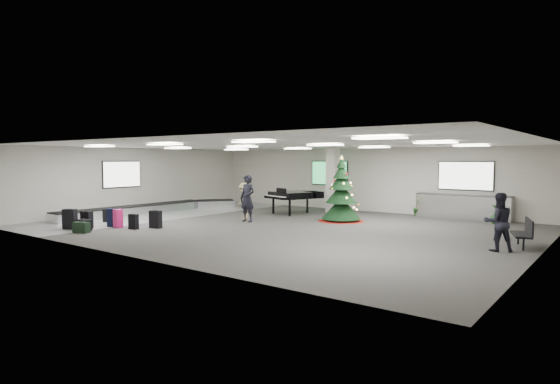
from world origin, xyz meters
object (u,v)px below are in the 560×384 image
Objects in this scene: traveler_b at (244,201)px; potted_plant_left at (418,207)px; christmas_tree at (341,199)px; bench at (525,231)px; service_counter at (463,207)px; traveler_bench at (498,222)px; pink_suitcase at (117,218)px; baggage_carousel at (152,209)px; potted_plant_right at (496,214)px; grand_piano at (293,195)px; traveler_a at (247,198)px.

traveler_b reaches higher than potted_plant_left.
christmas_tree reaches higher than bench.
traveler_bench is at bearing -66.92° from service_counter.
potted_plant_left is (-1.94, -0.15, -0.13)m from service_counter.
christmas_tree is at bearing 56.65° from pink_suitcase.
baggage_carousel is at bearing -162.10° from christmas_tree.
potted_plant_right is at bearing 53.99° from traveler_b.
pink_suitcase is (2.96, -3.94, 0.14)m from baggage_carousel.
potted_plant_left is (1.97, 3.70, -0.55)m from christmas_tree.
christmas_tree is 1.07× the size of grand_piano.
bench is 5.44m from potted_plant_right.
grand_piano is 3.04m from traveler_b.
grand_piano reaches higher than service_counter.
christmas_tree is 1.67× the size of traveler_bench.
traveler_bench is at bearing -3.86° from grand_piano.
potted_plant_left is (5.15, 2.72, -0.49)m from grand_piano.
traveler_bench reaches higher than pink_suitcase.
service_counter reaches higher than baggage_carousel.
christmas_tree is 1.75× the size of traveler_b.
grand_piano is (5.75, 3.86, 0.69)m from baggage_carousel.
traveler_b is 2.02× the size of potted_plant_right.
baggage_carousel is 4.91× the size of traveler_a.
christmas_tree reaches higher than traveler_bench.
bench reaches higher than pink_suitcase.
traveler_bench is 8.30m from potted_plant_left.
traveler_bench is (10.51, -0.99, 0.04)m from traveler_b.
traveler_b is 0.96× the size of traveler_bench.
traveler_b is at bearing 72.36° from pink_suitcase.
traveler_b is (5.25, 0.87, 0.59)m from baggage_carousel.
grand_piano is at bearing 92.68° from traveler_a.
traveler_b reaches higher than potted_plant_right.
pink_suitcase is 8.30m from grand_piano.
potted_plant_right reaches higher than baggage_carousel.
traveler_bench is at bearing -0.45° from baggage_carousel.
service_counter is 2.41× the size of traveler_bench.
traveler_b is at bearing -151.24° from christmas_tree.
bench is 11.02m from traveler_b.
baggage_carousel is 12.73m from potted_plant_left.
christmas_tree is 6.31m from potted_plant_right.
traveler_a is 10.24m from potted_plant_right.
grand_piano is 10.78m from traveler_bench.
traveler_a is at bearing -128.79° from potted_plant_left.
traveler_bench is (2.92, -6.86, 0.29)m from service_counter.
christmas_tree is at bearing -55.34° from traveler_bench.
baggage_carousel is at bearing -152.33° from service_counter.
traveler_b is 1.96× the size of potted_plant_left.
traveler_b is at bearing -142.29° from service_counter.
pink_suitcase is 0.89× the size of potted_plant_left.
traveler_b is (-7.59, -5.87, 0.26)m from service_counter.
service_counter is 6.73m from bench.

